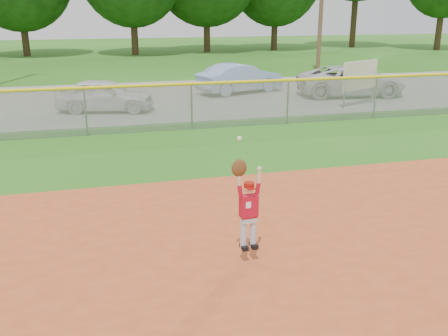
# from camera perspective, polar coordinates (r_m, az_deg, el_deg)

# --- Properties ---
(ground) EXTENTS (120.00, 120.00, 0.00)m
(ground) POSITION_cam_1_polar(r_m,az_deg,el_deg) (7.56, 11.51, -13.15)
(ground) COLOR #286216
(ground) RESTS_ON ground
(parking_strip) EXTENTS (44.00, 10.00, 0.03)m
(parking_strip) POSITION_cam_1_polar(r_m,az_deg,el_deg) (22.30, -6.66, 7.95)
(parking_strip) COLOR slate
(parking_strip) RESTS_ON ground
(car_white_a) EXTENTS (3.87, 2.26, 1.24)m
(car_white_a) POSITION_cam_1_polar(r_m,az_deg,el_deg) (19.65, -13.44, 8.10)
(car_white_a) COLOR silver
(car_white_a) RESTS_ON parking_strip
(car_blue) EXTENTS (4.31, 2.69, 1.34)m
(car_blue) POSITION_cam_1_polar(r_m,az_deg,el_deg) (23.40, 1.84, 10.23)
(car_blue) COLOR #7E9ABC
(car_blue) RESTS_ON parking_strip
(car_white_b) EXTENTS (5.01, 2.88, 1.31)m
(car_white_b) POSITION_cam_1_polar(r_m,az_deg,el_deg) (23.27, 14.31, 9.62)
(car_white_b) COLOR silver
(car_white_b) RESTS_ON parking_strip
(sponsor_sign) EXTENTS (1.90, 0.89, 1.83)m
(sponsor_sign) POSITION_cam_1_polar(r_m,az_deg,el_deg) (20.82, 15.29, 10.05)
(sponsor_sign) COLOR gray
(sponsor_sign) RESTS_ON ground
(outfield_fence) EXTENTS (40.06, 0.10, 1.55)m
(outfield_fence) POSITION_cam_1_polar(r_m,az_deg,el_deg) (16.32, -3.72, 7.44)
(outfield_fence) COLOR gray
(outfield_fence) RESTS_ON ground
(ballplayer) EXTENTS (0.49, 0.22, 1.82)m
(ballplayer) POSITION_cam_1_polar(r_m,az_deg,el_deg) (7.63, 2.68, -4.22)
(ballplayer) COLOR silver
(ballplayer) RESTS_ON ground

